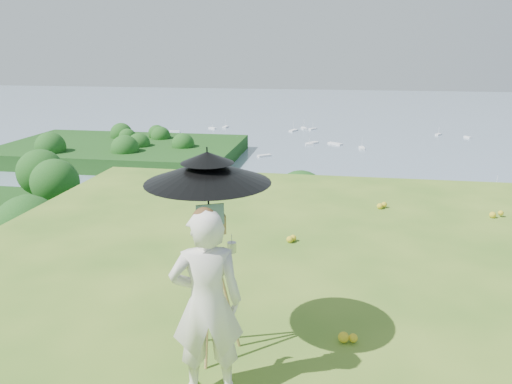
# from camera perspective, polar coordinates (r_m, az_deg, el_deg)

# --- Properties ---
(ground) EXTENTS (14.00, 14.00, 0.00)m
(ground) POSITION_cam_1_polar(r_m,az_deg,el_deg) (6.43, 16.92, -13.99)
(ground) COLOR #3D6D1F
(ground) RESTS_ON ground
(shoreline_tier) EXTENTS (170.00, 28.00, 8.00)m
(shoreline_tier) POSITION_cam_1_polar(r_m,az_deg,el_deg) (89.55, 9.24, -9.94)
(shoreline_tier) COLOR #686053
(shoreline_tier) RESTS_ON bay_water
(bay_water) EXTENTS (700.00, 700.00, 0.00)m
(bay_water) POSITION_cam_1_polar(r_m,az_deg,el_deg) (248.32, 9.66, 7.38)
(bay_water) COLOR slate
(bay_water) RESTS_ON ground
(peninsula) EXTENTS (90.00, 60.00, 12.00)m
(peninsula) POSITION_cam_1_polar(r_m,az_deg,el_deg) (179.70, -15.11, 5.35)
(peninsula) COLOR #10370F
(peninsula) RESTS_ON bay_water
(slope_trees) EXTENTS (110.00, 50.00, 6.00)m
(slope_trees) POSITION_cam_1_polar(r_m,az_deg,el_deg) (44.42, 9.92, -8.18)
(slope_trees) COLOR #154815
(slope_trees) RESTS_ON forest_slope
(harbor_town) EXTENTS (110.00, 22.00, 5.00)m
(harbor_town) POSITION_cam_1_polar(r_m,az_deg,el_deg) (86.90, 9.43, -6.09)
(harbor_town) COLOR silver
(harbor_town) RESTS_ON shoreline_tier
(moored_boats) EXTENTS (140.00, 140.00, 0.70)m
(moored_boats) POSITION_cam_1_polar(r_m,az_deg,el_deg) (170.94, 5.38, 3.71)
(moored_boats) COLOR white
(moored_boats) RESTS_ON bay_water
(wildflowers) EXTENTS (10.00, 10.50, 0.12)m
(wildflowers) POSITION_cam_1_polar(r_m,az_deg,el_deg) (6.62, 16.70, -12.46)
(wildflowers) COLOR gold
(wildflowers) RESTS_ON ground
(painter) EXTENTS (0.76, 0.60, 1.83)m
(painter) POSITION_cam_1_polar(r_m,az_deg,el_deg) (4.68, -5.65, -12.59)
(painter) COLOR beige
(painter) RESTS_ON ground
(field_easel) EXTENTS (0.85, 0.85, 1.69)m
(field_easel) POSITION_cam_1_polar(r_m,az_deg,el_deg) (5.25, -5.17, -10.03)
(field_easel) COLOR #A27644
(field_easel) RESTS_ON ground
(sun_umbrella) EXTENTS (1.71, 1.71, 0.85)m
(sun_umbrella) POSITION_cam_1_polar(r_m,az_deg,el_deg) (4.93, -5.50, 0.29)
(sun_umbrella) COLOR black
(sun_umbrella) RESTS_ON field_easel
(painter_cap) EXTENTS (0.29, 0.31, 0.10)m
(painter_cap) POSITION_cam_1_polar(r_m,az_deg,el_deg) (4.33, -5.96, -2.57)
(painter_cap) COLOR #D9777E
(painter_cap) RESTS_ON painter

